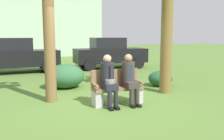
% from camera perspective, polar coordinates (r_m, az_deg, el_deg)
% --- Properties ---
extents(ground_plane, '(80.00, 80.00, 0.00)m').
position_cam_1_polar(ground_plane, '(6.52, -2.44, -7.83)').
color(ground_plane, '#52732F').
extents(park_bench, '(1.32, 0.44, 0.90)m').
position_cam_1_polar(park_bench, '(6.42, 1.15, -4.45)').
color(park_bench, brown).
rests_on(park_bench, ground).
extents(seated_man_left, '(0.34, 0.72, 1.30)m').
position_cam_1_polar(seated_man_left, '(6.14, -0.81, -1.86)').
color(seated_man_left, '#23232D').
rests_on(seated_man_left, ground).
extents(seated_man_right, '(0.34, 0.72, 1.30)m').
position_cam_1_polar(seated_man_right, '(6.37, 4.14, -1.49)').
color(seated_man_right, '#38332D').
rests_on(seated_man_right, ground).
extents(shrub_near_bench, '(0.87, 0.79, 0.54)m').
position_cam_1_polar(shrub_near_bench, '(8.85, 11.22, -1.95)').
color(shrub_near_bench, '#23522F').
rests_on(shrub_near_bench, ground).
extents(shrub_mid_lawn, '(1.31, 1.20, 0.82)m').
position_cam_1_polar(shrub_mid_lawn, '(8.49, -10.90, -1.41)').
color(shrub_mid_lawn, '#2F5D36').
rests_on(shrub_mid_lawn, ground).
extents(parked_car_near, '(3.97, 1.85, 1.68)m').
position_cam_1_polar(parked_car_near, '(12.60, -21.50, 3.17)').
color(parked_car_near, black).
rests_on(parked_car_near, ground).
extents(parked_car_far, '(3.93, 1.77, 1.68)m').
position_cam_1_polar(parked_car_far, '(13.48, -0.54, 4.00)').
color(parked_car_far, black).
rests_on(parked_car_far, ground).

